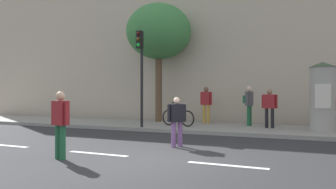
{
  "coord_description": "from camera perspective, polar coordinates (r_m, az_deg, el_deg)",
  "views": [
    {
      "loc": [
        3.41,
        -6.98,
        1.54
      ],
      "look_at": [
        -0.59,
        2.0,
        1.56
      ],
      "focal_mm": 34.47,
      "sensor_mm": 36.0,
      "label": 1
    }
  ],
  "objects": [
    {
      "name": "pedestrian_in_red_top",
      "position": [
        8.19,
        -18.5,
        -4.26
      ],
      "size": [
        0.58,
        0.35,
        1.63
      ],
      "color": "#1E5938",
      "rests_on": "ground_plane"
    },
    {
      "name": "ground_plane",
      "position": [
        7.92,
        -2.01,
        -11.35
      ],
      "size": [
        80.0,
        80.0,
        0.0
      ],
      "primitive_type": "plane",
      "color": "#2B2B2D"
    },
    {
      "name": "sidewalk_curb",
      "position": [
        14.46,
        10.32,
        -5.93
      ],
      "size": [
        36.0,
        4.0,
        0.15
      ],
      "primitive_type": "cube",
      "color": "gray",
      "rests_on": "ground_plane"
    },
    {
      "name": "lane_markings",
      "position": [
        7.92,
        -2.01,
        -11.32
      ],
      "size": [
        25.8,
        0.16,
        0.01
      ],
      "color": "silver",
      "rests_on": "ground_plane"
    },
    {
      "name": "building_backdrop",
      "position": [
        19.65,
        13.84,
        11.03
      ],
      "size": [
        36.0,
        5.0,
        10.68
      ],
      "primitive_type": "cube",
      "color": "#B7A893",
      "rests_on": "ground_plane"
    },
    {
      "name": "poster_column",
      "position": [
        13.62,
        25.65,
        -0.28
      ],
      "size": [
        0.99,
        0.99,
        2.66
      ],
      "color": "#9E9B93",
      "rests_on": "sidewalk_curb"
    },
    {
      "name": "bicycle_leaning",
      "position": [
        14.56,
        1.75,
        -4.06
      ],
      "size": [
        1.73,
        0.49,
        1.09
      ],
      "color": "black",
      "rests_on": "sidewalk_curb"
    },
    {
      "name": "pedestrian_near_pole",
      "position": [
        15.29,
        27.53,
        -2.11
      ],
      "size": [
        0.55,
        0.42,
        1.48
      ],
      "color": "#4C4C51",
      "rests_on": "sidewalk_curb"
    },
    {
      "name": "street_tree",
      "position": [
        17.27,
        -1.66,
        10.96
      ],
      "size": [
        3.41,
        3.41,
        6.19
      ],
      "color": "brown",
      "rests_on": "sidewalk_curb"
    },
    {
      "name": "pedestrian_tallest",
      "position": [
        14.31,
        17.51,
        -1.79
      ],
      "size": [
        0.66,
        0.31,
        1.64
      ],
      "color": "black",
      "rests_on": "sidewalk_curb"
    },
    {
      "name": "pedestrian_with_backpack",
      "position": [
        15.98,
        6.76,
        -1.24
      ],
      "size": [
        0.64,
        0.36,
        1.8
      ],
      "color": "#B78C33",
      "rests_on": "sidewalk_curb"
    },
    {
      "name": "pedestrian_in_light_jacket",
      "position": [
        15.11,
        14.1,
        -1.29
      ],
      "size": [
        0.44,
        0.58,
        1.8
      ],
      "color": "#1E5938",
      "rests_on": "sidewalk_curb"
    },
    {
      "name": "traffic_light",
      "position": [
        14.03,
        -4.88,
        5.67
      ],
      "size": [
        0.24,
        0.45,
        4.16
      ],
      "color": "black",
      "rests_on": "sidewalk_curb"
    },
    {
      "name": "pedestrian_with_bag",
      "position": [
        9.63,
        1.58,
        -4.16
      ],
      "size": [
        0.47,
        0.55,
        1.48
      ],
      "color": "#724C84",
      "rests_on": "ground_plane"
    }
  ]
}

